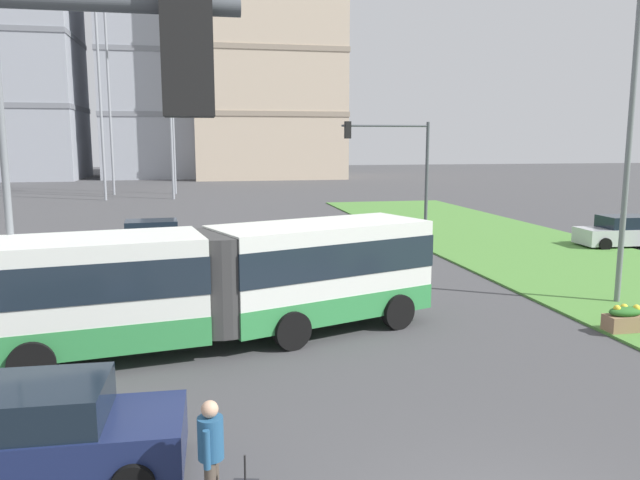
% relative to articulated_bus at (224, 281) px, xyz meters
% --- Properties ---
extents(articulated_bus, '(11.94, 5.41, 3.00)m').
position_rel_articulated_bus_xyz_m(articulated_bus, '(0.00, 0.00, 0.00)').
color(articulated_bus, silver).
rests_on(articulated_bus, ground).
extents(car_navy_sedan, '(4.45, 2.13, 1.58)m').
position_rel_articulated_bus_xyz_m(car_navy_sedan, '(-3.16, -6.30, -0.90)').
color(car_navy_sedan, '#19234C').
rests_on(car_navy_sedan, ground).
extents(car_white_van, '(4.51, 2.25, 1.58)m').
position_rel_articulated_bus_xyz_m(car_white_van, '(-2.66, 13.88, -0.90)').
color(car_white_van, silver).
rests_on(car_white_van, ground).
extents(car_silver_hatch, '(4.48, 2.19, 1.58)m').
position_rel_articulated_bus_xyz_m(car_silver_hatch, '(20.30, 11.04, -0.90)').
color(car_silver_hatch, '#B7BABF').
rests_on(car_silver_hatch, ground).
extents(pedestrian_crossing, '(0.36, 0.57, 1.74)m').
position_rel_articulated_bus_xyz_m(pedestrian_crossing, '(-0.53, -7.80, -0.65)').
color(pedestrian_crossing, '#4C4238').
rests_on(pedestrian_crossing, ground).
extents(flower_planter_2, '(1.10, 0.56, 0.74)m').
position_rel_articulated_bus_xyz_m(flower_planter_2, '(10.86, -1.47, -1.23)').
color(flower_planter_2, '#937051').
rests_on(flower_planter_2, grass_median).
extents(traffic_light_far_right, '(4.38, 0.28, 6.19)m').
position_rel_articulated_bus_xyz_m(traffic_light_far_right, '(9.04, 12.74, 2.62)').
color(traffic_light_far_right, '#474C51').
rests_on(traffic_light_far_right, ground).
extents(streetlight_left, '(0.70, 0.28, 9.05)m').
position_rel_articulated_bus_xyz_m(streetlight_left, '(-5.12, 0.17, 3.32)').
color(streetlight_left, slate).
rests_on(streetlight_left, ground).
extents(streetlight_median, '(0.70, 0.28, 10.16)m').
position_rel_articulated_bus_xyz_m(streetlight_median, '(12.76, 1.38, 3.88)').
color(streetlight_median, slate).
rests_on(streetlight_median, ground).
extents(apartment_tower_westcentre, '(16.37, 19.13, 51.93)m').
position_rel_articulated_bus_xyz_m(apartment_tower_westcentre, '(-5.43, 82.12, 24.33)').
color(apartment_tower_westcentre, '#9EA3AD').
rests_on(apartment_tower_westcentre, ground).
extents(apartment_tower_centre, '(21.14, 17.38, 43.22)m').
position_rel_articulated_bus_xyz_m(apartment_tower_centre, '(9.79, 76.45, 19.98)').
color(apartment_tower_centre, '#C6B299').
rests_on(apartment_tower_centre, ground).
extents(transmission_pylon, '(9.00, 6.24, 28.33)m').
position_rel_articulated_bus_xyz_m(transmission_pylon, '(-5.75, 45.47, 13.91)').
color(transmission_pylon, gray).
rests_on(transmission_pylon, ground).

